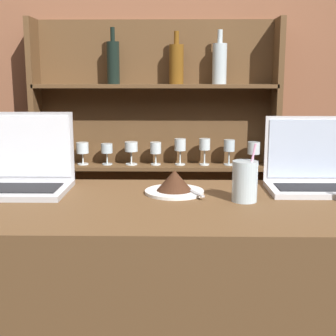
{
  "coord_description": "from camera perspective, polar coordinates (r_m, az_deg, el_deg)",
  "views": [
    {
      "loc": [
        0.16,
        -1.07,
        1.46
      ],
      "look_at": [
        0.13,
        0.34,
        1.19
      ],
      "focal_mm": 50.0,
      "sensor_mm": 36.0,
      "label": 1
    }
  ],
  "objects": [
    {
      "name": "back_shelf",
      "position": [
        2.64,
        -1.37,
        -0.4
      ],
      "size": [
        1.34,
        0.18,
        1.77
      ],
      "color": "brown",
      "rests_on": "ground_plane"
    },
    {
      "name": "laptop_far",
      "position": [
        1.65,
        17.63,
        -0.56
      ],
      "size": [
        0.33,
        0.2,
        0.24
      ],
      "color": "silver",
      "rests_on": "bar_counter"
    },
    {
      "name": "water_glass",
      "position": [
        1.45,
        9.34,
        -1.59
      ],
      "size": [
        0.08,
        0.08,
        0.18
      ],
      "color": "silver",
      "rests_on": "bar_counter"
    },
    {
      "name": "back_wall",
      "position": [
        2.68,
        -2.4,
        8.68
      ],
      "size": [
        7.0,
        0.06,
        2.7
      ],
      "color": "brown",
      "rests_on": "ground_plane"
    },
    {
      "name": "cake_plate",
      "position": [
        1.53,
        0.8,
        -1.91
      ],
      "size": [
        0.19,
        0.19,
        0.08
      ],
      "color": "white",
      "rests_on": "bar_counter"
    },
    {
      "name": "laptop_near",
      "position": [
        1.65,
        -17.49,
        -0.63
      ],
      "size": [
        0.33,
        0.25,
        0.26
      ],
      "color": "#ADADB2",
      "rests_on": "bar_counter"
    }
  ]
}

